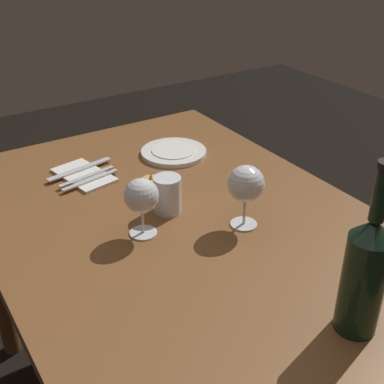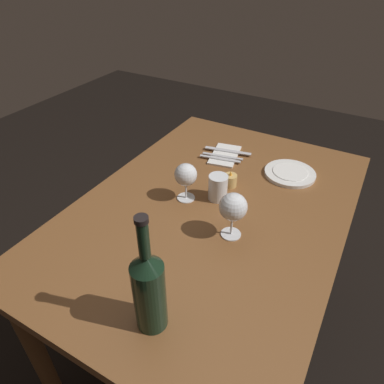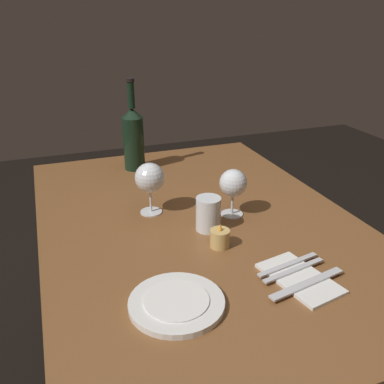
# 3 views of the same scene
# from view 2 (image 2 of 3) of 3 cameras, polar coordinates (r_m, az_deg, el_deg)

# --- Properties ---
(ground_plane) EXTENTS (6.00, 6.00, 0.00)m
(ground_plane) POSITION_cam_2_polar(r_m,az_deg,el_deg) (1.81, 2.41, -21.18)
(ground_plane) COLOR black
(dining_table) EXTENTS (1.30, 0.90, 0.74)m
(dining_table) POSITION_cam_2_polar(r_m,az_deg,el_deg) (1.31, 3.11, -5.54)
(dining_table) COLOR brown
(dining_table) RESTS_ON ground
(wine_glass_left) EXTENTS (0.09, 0.09, 0.16)m
(wine_glass_left) POSITION_cam_2_polar(r_m,az_deg,el_deg) (1.08, 6.73, -2.53)
(wine_glass_left) COLOR white
(wine_glass_left) RESTS_ON dining_table
(wine_glass_right) EXTENTS (0.08, 0.08, 0.15)m
(wine_glass_right) POSITION_cam_2_polar(r_m,az_deg,el_deg) (1.24, -0.94, 2.81)
(wine_glass_right) COLOR white
(wine_glass_right) RESTS_ON dining_table
(wine_bottle) EXTENTS (0.08, 0.08, 0.34)m
(wine_bottle) POSITION_cam_2_polar(r_m,az_deg,el_deg) (0.84, -7.04, -15.47)
(wine_bottle) COLOR black
(wine_bottle) RESTS_ON dining_table
(water_tumbler) EXTENTS (0.07, 0.07, 0.10)m
(water_tumbler) POSITION_cam_2_polar(r_m,az_deg,el_deg) (1.27, 4.25, 0.54)
(water_tumbler) COLOR white
(water_tumbler) RESTS_ON dining_table
(votive_candle) EXTENTS (0.05, 0.05, 0.07)m
(votive_candle) POSITION_cam_2_polar(r_m,az_deg,el_deg) (1.35, 6.31, 1.84)
(votive_candle) COLOR #DBB266
(votive_candle) RESTS_ON dining_table
(dinner_plate) EXTENTS (0.20, 0.20, 0.02)m
(dinner_plate) POSITION_cam_2_polar(r_m,az_deg,el_deg) (1.47, 15.70, 2.97)
(dinner_plate) COLOR white
(dinner_plate) RESTS_ON dining_table
(folded_napkin) EXTENTS (0.21, 0.14, 0.01)m
(folded_napkin) POSITION_cam_2_polar(r_m,az_deg,el_deg) (1.56, 5.38, 6.03)
(folded_napkin) COLOR white
(folded_napkin) RESTS_ON dining_table
(fork_inner) EXTENTS (0.05, 0.18, 0.00)m
(fork_inner) POSITION_cam_2_polar(r_m,az_deg,el_deg) (1.53, 5.00, 5.84)
(fork_inner) COLOR silver
(fork_inner) RESTS_ON folded_napkin
(fork_outer) EXTENTS (0.05, 0.18, 0.00)m
(fork_outer) POSITION_cam_2_polar(r_m,az_deg,el_deg) (1.51, 4.59, 5.43)
(fork_outer) COLOR silver
(fork_outer) RESTS_ON folded_napkin
(table_knife) EXTENTS (0.06, 0.21, 0.00)m
(table_knife) POSITION_cam_2_polar(r_m,az_deg,el_deg) (1.58, 5.86, 6.70)
(table_knife) COLOR silver
(table_knife) RESTS_ON folded_napkin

